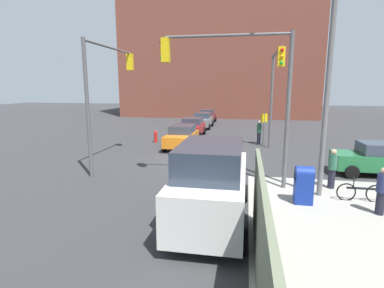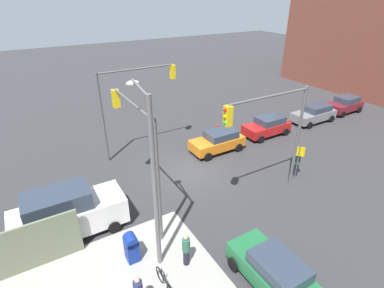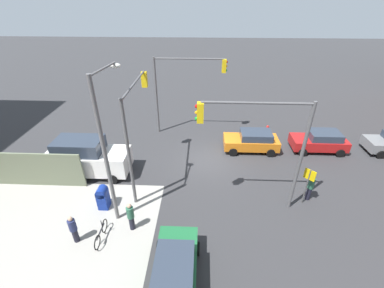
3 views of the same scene
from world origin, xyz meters
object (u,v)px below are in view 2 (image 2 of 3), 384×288
at_px(coupe_maroon, 345,104).
at_px(pedestrian_waiting, 297,163).
at_px(coupe_red, 267,126).
at_px(sedan_green, 273,271).
at_px(traffic_signal_nw_corner, 273,126).
at_px(traffic_signal_se_corner, 132,95).
at_px(fire_hydrant, 218,129).
at_px(van_white_delivery, 67,213).
at_px(hatchback_gray, 314,113).
at_px(hatchback_orange, 218,141).
at_px(bicycle_leaning_on_fence, 165,283).
at_px(pedestrian_crossing, 186,249).
at_px(mailbox_blue, 132,247).
at_px(traffic_signal_ne_corner, 138,140).
at_px(street_lamp_corner, 151,171).

relative_size(coupe_maroon, pedestrian_waiting, 2.17).
relative_size(coupe_red, sedan_green, 1.03).
height_order(traffic_signal_nw_corner, coupe_red, traffic_signal_nw_corner).
height_order(traffic_signal_se_corner, pedestrian_waiting, traffic_signal_se_corner).
distance_m(fire_hydrant, sedan_green, 15.03).
bearing_deg(traffic_signal_se_corner, van_white_delivery, 46.20).
height_order(hatchback_gray, hatchback_orange, same).
relative_size(traffic_signal_se_corner, van_white_delivery, 1.20).
distance_m(hatchback_gray, bicycle_leaning_on_fence, 21.91).
relative_size(pedestrian_crossing, pedestrian_waiting, 0.96).
distance_m(hatchback_orange, bicycle_leaning_on_fence, 12.55).
distance_m(fire_hydrant, pedestrian_waiting, 8.05).
xyz_separation_m(mailbox_blue, pedestrian_crossing, (-2.00, 1.50, 0.13)).
relative_size(hatchback_orange, pedestrian_waiting, 2.32).
relative_size(traffic_signal_ne_corner, sedan_green, 1.63).
bearing_deg(hatchback_gray, traffic_signal_ne_corner, 12.59).
relative_size(traffic_signal_nw_corner, hatchback_orange, 1.56).
relative_size(traffic_signal_ne_corner, bicycle_leaning_on_fence, 3.71).
height_order(coupe_red, sedan_green, same).
height_order(pedestrian_crossing, pedestrian_waiting, pedestrian_waiting).
height_order(fire_hydrant, pedestrian_waiting, pedestrian_waiting).
relative_size(hatchback_gray, van_white_delivery, 0.82).
xyz_separation_m(hatchback_orange, pedestrian_crossing, (7.45, 8.19, 0.05)).
relative_size(pedestrian_crossing, bicycle_leaning_on_fence, 0.98).
xyz_separation_m(traffic_signal_se_corner, van_white_delivery, (6.04, 6.30, -3.37)).
xyz_separation_m(street_lamp_corner, hatchback_orange, (-8.41, -7.12, -3.86)).
relative_size(fire_hydrant, pedestrian_crossing, 0.55).
relative_size(street_lamp_corner, van_white_delivery, 1.48).
bearing_deg(fire_hydrant, sedan_green, 63.75).
bearing_deg(pedestrian_waiting, traffic_signal_se_corner, -156.97).
bearing_deg(coupe_maroon, coupe_red, 0.41).
relative_size(sedan_green, van_white_delivery, 0.74).
xyz_separation_m(pedestrian_crossing, pedestrian_waiting, (-10.00, -2.70, 0.04)).
distance_m(street_lamp_corner, coupe_red, 15.98).
height_order(coupe_red, bicycle_leaning_on_fence, coupe_red).
bearing_deg(traffic_signal_se_corner, fire_hydrant, 177.64).
xyz_separation_m(coupe_red, van_white_delivery, (16.82, 3.70, 0.44)).
height_order(traffic_signal_nw_corner, sedan_green, traffic_signal_nw_corner).
height_order(fire_hydrant, hatchback_orange, hatchback_orange).
xyz_separation_m(mailbox_blue, van_white_delivery, (2.11, -3.20, 0.52)).
height_order(coupe_maroon, pedestrian_waiting, pedestrian_waiting).
xyz_separation_m(coupe_maroon, bicycle_leaning_on_fence, (24.70, 9.17, -0.50)).
bearing_deg(traffic_signal_nw_corner, mailbox_blue, 3.34).
bearing_deg(hatchback_gray, pedestrian_waiting, 33.35).
xyz_separation_m(traffic_signal_se_corner, mailbox_blue, (3.93, 9.50, -3.89)).
xyz_separation_m(coupe_red, hatchback_orange, (5.26, 0.21, 0.00)).
relative_size(traffic_signal_se_corner, traffic_signal_ne_corner, 1.00).
bearing_deg(pedestrian_crossing, traffic_signal_ne_corner, 15.60).
distance_m(traffic_signal_se_corner, coupe_red, 11.73).
relative_size(coupe_red, van_white_delivery, 0.76).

